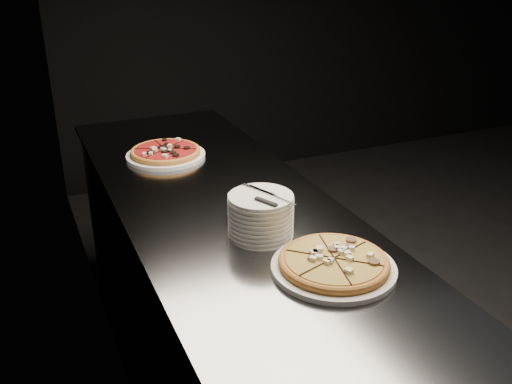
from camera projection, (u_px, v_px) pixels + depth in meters
name	position (u px, v px, depth m)	size (l,w,h in m)	color
wall_left	(110.00, 83.00, 1.64)	(0.02, 5.00, 2.80)	black
counter	(234.00, 319.00, 2.16)	(0.74, 2.44, 0.92)	slate
pizza_mushroom	(334.00, 264.00, 1.60)	(0.40, 0.40, 0.04)	white
pizza_tomato	(166.00, 153.00, 2.44)	(0.39, 0.39, 0.04)	white
plate_stack	(261.00, 215.00, 1.78)	(0.20, 0.20, 0.14)	white
cutlery	(265.00, 196.00, 1.74)	(0.08, 0.22, 0.01)	#AEB1B5
ramekin	(240.00, 204.00, 1.93)	(0.09, 0.09, 0.08)	silver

